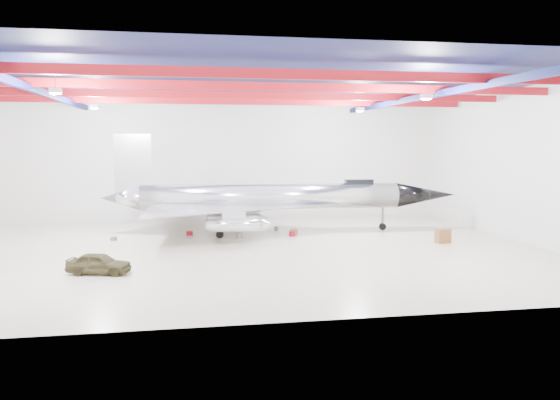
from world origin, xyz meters
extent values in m
plane|color=beige|center=(0.00, 0.00, 0.00)|extent=(40.00, 40.00, 0.00)
plane|color=silver|center=(0.00, 15.00, 5.50)|extent=(40.00, 0.00, 40.00)
plane|color=silver|center=(20.00, 0.00, 5.50)|extent=(0.00, 30.00, 30.00)
plane|color=#0A0F38|center=(0.00, 0.00, 11.00)|extent=(40.00, 40.00, 0.00)
cube|color=maroon|center=(0.00, -9.00, 10.40)|extent=(39.50, 0.25, 0.50)
cube|color=maroon|center=(0.00, -3.00, 10.40)|extent=(39.50, 0.25, 0.50)
cube|color=maroon|center=(0.00, 3.00, 10.40)|extent=(39.50, 0.25, 0.50)
cube|color=maroon|center=(0.00, 9.00, 10.40)|extent=(39.50, 0.25, 0.50)
cube|color=#0B1145|center=(-12.00, 0.00, 10.10)|extent=(0.25, 29.50, 0.40)
cube|color=#0B1145|center=(12.00, 0.00, 10.10)|extent=(0.25, 29.50, 0.40)
cube|color=silver|center=(-10.00, -6.00, 9.70)|extent=(0.55, 0.55, 0.25)
cube|color=silver|center=(10.00, -6.00, 9.70)|extent=(0.55, 0.55, 0.25)
cube|color=silver|center=(-10.00, 6.00, 9.70)|extent=(0.55, 0.55, 0.25)
cube|color=silver|center=(10.00, 6.00, 9.70)|extent=(0.55, 0.55, 0.25)
cylinder|color=silver|center=(3.07, 6.99, 2.84)|extent=(20.39, 3.41, 2.03)
cone|color=black|center=(15.72, 6.12, 2.84)|extent=(5.20, 2.37, 2.03)
cone|color=silver|center=(-8.57, 7.79, 2.84)|extent=(3.18, 2.23, 2.03)
cube|color=silver|center=(-7.56, 7.72, 5.48)|extent=(2.84, 0.32, 4.57)
cube|color=black|center=(10.16, 6.50, 3.91)|extent=(2.28, 0.96, 0.51)
cylinder|color=silver|center=(-0.35, 1.63, 1.42)|extent=(3.91, 1.17, 0.91)
cylinder|color=silver|center=(-0.18, 4.16, 1.42)|extent=(3.91, 1.17, 0.91)
cylinder|color=silver|center=(0.24, 10.23, 1.42)|extent=(3.91, 1.17, 0.91)
cylinder|color=silver|center=(0.41, 12.76, 1.42)|extent=(3.91, 1.17, 0.91)
cylinder|color=#59595B|center=(12.18, 6.36, 0.91)|extent=(0.18, 0.18, 1.83)
cylinder|color=black|center=(12.18, 6.36, 0.28)|extent=(0.58, 0.26, 0.57)
cylinder|color=#59595B|center=(-1.15, 4.73, 0.91)|extent=(0.18, 0.18, 1.83)
cylinder|color=black|center=(-1.15, 4.73, 0.28)|extent=(0.58, 0.26, 0.57)
cylinder|color=#59595B|center=(-0.81, 9.80, 0.91)|extent=(0.18, 0.18, 1.83)
cylinder|color=black|center=(-0.81, 9.80, 0.28)|extent=(0.58, 0.26, 0.57)
imported|color=#3E381F|center=(-8.29, -5.37, 0.58)|extent=(3.65, 2.16, 1.16)
cube|color=brown|center=(14.33, 0.07, 0.49)|extent=(1.16, 0.75, 0.99)
cube|color=maroon|center=(-3.38, 6.49, 0.16)|extent=(0.51, 0.44, 0.32)
cylinder|color=#59595B|center=(0.26, 4.38, 0.21)|extent=(0.56, 0.56, 0.42)
cube|color=olive|center=(4.66, 5.62, 0.19)|extent=(0.58, 0.48, 0.38)
cube|color=#59595B|center=(-8.83, 5.08, 0.13)|extent=(0.46, 0.42, 0.27)
cylinder|color=maroon|center=(4.32, 4.63, 0.21)|extent=(0.49, 0.49, 0.42)
cylinder|color=#59595B|center=(3.59, 7.58, 0.16)|extent=(0.42, 0.42, 0.31)
camera|label=1|loc=(-3.56, -35.56, 7.05)|focal=35.00mm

